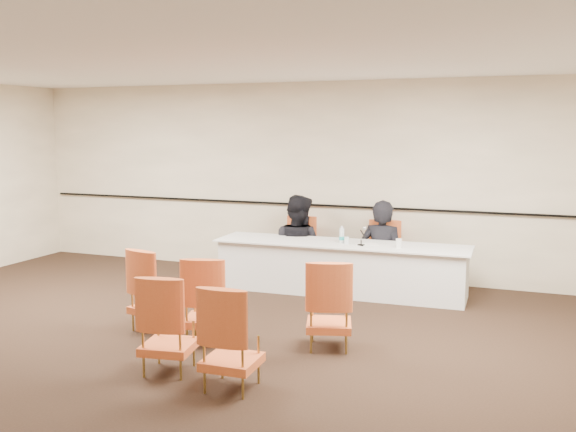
% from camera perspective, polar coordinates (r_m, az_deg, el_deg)
% --- Properties ---
extents(floor, '(10.00, 10.00, 0.00)m').
position_cam_1_polar(floor, '(6.74, -9.09, -12.12)').
color(floor, black).
rests_on(floor, ground).
extents(ceiling, '(10.00, 10.00, 0.00)m').
position_cam_1_polar(ceiling, '(6.38, -9.69, 14.12)').
color(ceiling, white).
rests_on(ceiling, ground).
extents(wall_back, '(10.00, 0.04, 3.00)m').
position_cam_1_polar(wall_back, '(10.02, 2.31, 3.30)').
color(wall_back, '#C4B59A').
rests_on(wall_back, ground).
extents(wall_rail, '(9.80, 0.04, 0.03)m').
position_cam_1_polar(wall_rail, '(10.03, 2.22, 1.00)').
color(wall_rail, black).
rests_on(wall_rail, wall_back).
extents(panel_table, '(3.57, 0.93, 0.71)m').
position_cam_1_polar(panel_table, '(9.00, 4.69, -4.61)').
color(panel_table, silver).
rests_on(panel_table, ground).
extents(panelist_main, '(0.70, 0.49, 1.82)m').
position_cam_1_polar(panelist_main, '(9.41, 8.33, -4.08)').
color(panelist_main, black).
rests_on(panelist_main, ground).
extents(panelist_main_chair, '(0.52, 0.52, 0.95)m').
position_cam_1_polar(panelist_main_chair, '(9.39, 8.35, -3.40)').
color(panelist_main_chair, '#BC4721').
rests_on(panelist_main_chair, ground).
extents(panelist_second, '(1.00, 0.86, 1.77)m').
position_cam_1_polar(panelist_second, '(9.72, 0.86, -3.31)').
color(panelist_second, black).
rests_on(panelist_second, ground).
extents(panelist_second_chair, '(0.52, 0.52, 0.95)m').
position_cam_1_polar(panelist_second_chair, '(9.71, 0.86, -2.95)').
color(panelist_second_chair, '#BC4721').
rests_on(panelist_second_chair, ground).
extents(papers, '(0.36, 0.31, 0.00)m').
position_cam_1_polar(papers, '(8.84, 7.02, -2.52)').
color(papers, white).
rests_on(papers, panel_table).
extents(microphone, '(0.11, 0.19, 0.25)m').
position_cam_1_polar(microphone, '(8.72, 6.52, -1.82)').
color(microphone, black).
rests_on(microphone, panel_table).
extents(water_bottle, '(0.09, 0.09, 0.24)m').
position_cam_1_polar(water_bottle, '(8.91, 4.80, -1.65)').
color(water_bottle, teal).
rests_on(water_bottle, panel_table).
extents(drinking_glass, '(0.08, 0.08, 0.10)m').
position_cam_1_polar(drinking_glass, '(8.83, 5.23, -2.18)').
color(drinking_glass, white).
rests_on(drinking_glass, panel_table).
extents(coffee_cup, '(0.10, 0.10, 0.12)m').
position_cam_1_polar(coffee_cup, '(8.63, 9.82, -2.42)').
color(coffee_cup, white).
rests_on(coffee_cup, panel_table).
extents(aud_chair_front_left, '(0.61, 0.61, 0.95)m').
position_cam_1_polar(aud_chair_front_left, '(7.47, -11.74, -6.39)').
color(aud_chair_front_left, '#BC4721').
rests_on(aud_chair_front_left, ground).
extents(aud_chair_front_mid, '(0.62, 0.62, 0.95)m').
position_cam_1_polar(aud_chair_front_mid, '(6.95, -7.20, -7.37)').
color(aud_chair_front_mid, '#BC4721').
rests_on(aud_chair_front_mid, ground).
extents(aud_chair_front_right, '(0.62, 0.62, 0.95)m').
position_cam_1_polar(aud_chair_front_right, '(6.74, 3.68, -7.79)').
color(aud_chair_front_right, '#BC4721').
rests_on(aud_chair_front_right, ground).
extents(aud_chair_back_mid, '(0.58, 0.58, 0.95)m').
position_cam_1_polar(aud_chair_back_mid, '(6.19, -10.58, -9.34)').
color(aud_chair_back_mid, '#BC4721').
rests_on(aud_chair_back_mid, ground).
extents(aud_chair_back_right, '(0.52, 0.52, 0.95)m').
position_cam_1_polar(aud_chair_back_right, '(5.74, -5.03, -10.63)').
color(aud_chair_back_right, '#BC4721').
rests_on(aud_chair_back_right, ground).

